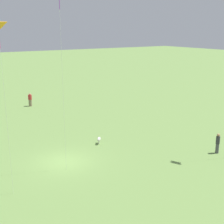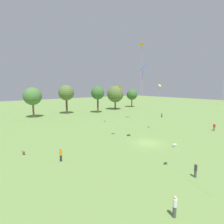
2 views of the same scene
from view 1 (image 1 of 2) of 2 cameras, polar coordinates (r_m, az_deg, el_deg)
name	(u,v)px [view 1 (image 1 of 2)]	position (r m, az deg, el deg)	size (l,w,h in m)	color
ground_plane	(65,162)	(24.73, -8.67, -8.98)	(240.00, 240.00, 0.00)	#6B8E47
person_4	(30,100)	(42.66, -14.75, 2.19)	(0.67, 0.67, 1.78)	#847056
person_5	(218,143)	(27.17, 18.75, -5.43)	(0.45, 0.45, 1.70)	#4C4C51
dog_1	(99,140)	(27.92, -2.42, -5.07)	(0.65, 0.55, 0.57)	silver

